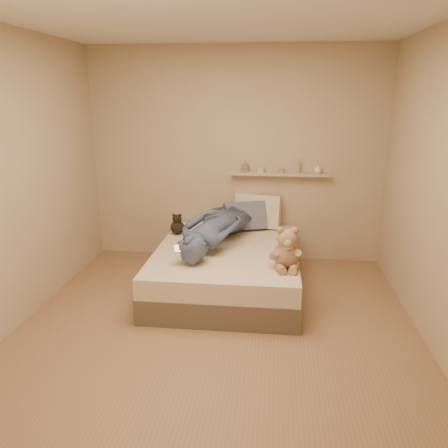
# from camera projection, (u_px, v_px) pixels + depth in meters

# --- Properties ---
(room) EXTENTS (3.80, 3.80, 3.80)m
(room) POSITION_uv_depth(u_px,v_px,m) (215.00, 187.00, 3.54)
(room) COLOR #8A6447
(room) RESTS_ON ground
(bed) EXTENTS (1.50, 1.90, 0.45)m
(bed) POSITION_uv_depth(u_px,v_px,m) (227.00, 268.00, 4.73)
(bed) COLOR brown
(bed) RESTS_ON floor
(game_console) EXTENTS (0.21, 0.15, 0.07)m
(game_console) POSITION_uv_depth(u_px,v_px,m) (184.00, 248.00, 4.16)
(game_console) COLOR #AFB3B6
(game_console) RESTS_ON bed
(teddy_bear) EXTENTS (0.34, 0.33, 0.42)m
(teddy_bear) POSITION_uv_depth(u_px,v_px,m) (287.00, 251.00, 4.07)
(teddy_bear) COLOR #8E6B4E
(teddy_bear) RESTS_ON bed
(dark_plush) EXTENTS (0.16, 0.16, 0.25)m
(dark_plush) POSITION_uv_depth(u_px,v_px,m) (177.00, 225.00, 5.11)
(dark_plush) COLOR black
(dark_plush) RESTS_ON bed
(pillow_cream) EXTENTS (0.58, 0.33, 0.42)m
(pillow_cream) POSITION_uv_depth(u_px,v_px,m) (258.00, 211.00, 5.37)
(pillow_cream) COLOR beige
(pillow_cream) RESTS_ON bed
(pillow_grey) EXTENTS (0.55, 0.40, 0.37)m
(pillow_grey) POSITION_uv_depth(u_px,v_px,m) (245.00, 216.00, 5.26)
(pillow_grey) COLOR slate
(pillow_grey) RESTS_ON bed
(person) EXTENTS (0.97, 1.74, 0.39)m
(person) POSITION_uv_depth(u_px,v_px,m) (217.00, 225.00, 4.81)
(person) COLOR #475670
(person) RESTS_ON bed
(wall_shelf) EXTENTS (1.20, 0.12, 0.03)m
(wall_shelf) POSITION_uv_depth(u_px,v_px,m) (280.00, 174.00, 5.29)
(wall_shelf) COLOR tan
(wall_shelf) RESTS_ON wall_back
(shelf_bottles) EXTENTS (0.98, 0.12, 0.17)m
(shelf_bottles) POSITION_uv_depth(u_px,v_px,m) (281.00, 168.00, 5.27)
(shelf_bottles) COLOR silver
(shelf_bottles) RESTS_ON wall_shelf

